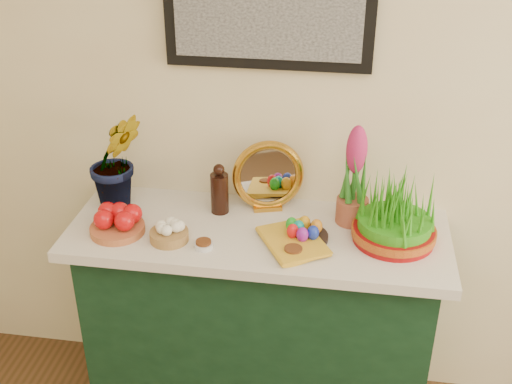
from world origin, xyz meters
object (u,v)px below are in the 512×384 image
sideboard (258,326)px  book (268,246)px  wheatgrass_sabzeh (396,214)px  hyacinth_green (115,145)px  mirror (268,176)px

sideboard → book: size_ratio=5.17×
wheatgrass_sabzeh → book: bearing=-162.9°
book → hyacinth_green: bearing=129.8°
wheatgrass_sabzeh → mirror: bearing=160.5°
book → wheatgrass_sabzeh: wheatgrass_sabzeh is taller
hyacinth_green → mirror: size_ratio=1.80×
mirror → book: bearing=-81.9°
hyacinth_green → sideboard: bearing=-40.9°
hyacinth_green → wheatgrass_sabzeh: bearing=-36.8°
sideboard → hyacinth_green: 0.92m
wheatgrass_sabzeh → hyacinth_green: bearing=174.7°
sideboard → wheatgrass_sabzeh: wheatgrass_sabzeh is taller
sideboard → mirror: size_ratio=4.59×
sideboard → wheatgrass_sabzeh: bearing=-0.6°
hyacinth_green → wheatgrass_sabzeh: size_ratio=1.70×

